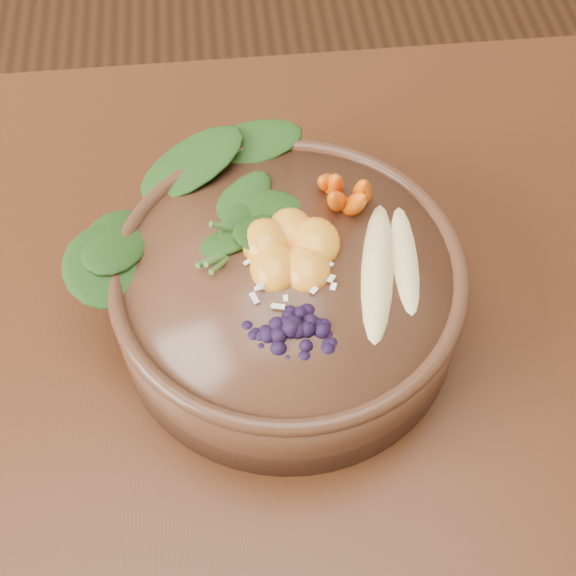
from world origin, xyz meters
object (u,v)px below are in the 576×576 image
(stoneware_bowl, at_px, (288,296))
(mandarin_cluster, at_px, (291,239))
(dining_table, at_px, (77,570))
(carrot_cluster, at_px, (352,163))
(banana_halves, at_px, (393,254))
(kale_heap, at_px, (234,194))
(blueberry_pile, at_px, (292,317))

(stoneware_bowl, relative_size, mandarin_cluster, 3.15)
(dining_table, bearing_deg, mandarin_cluster, 41.95)
(carrot_cluster, relative_size, banana_halves, 0.49)
(banana_halves, bearing_deg, mandarin_cluster, 170.25)
(stoneware_bowl, bearing_deg, dining_table, -140.38)
(stoneware_bowl, xyz_separation_m, kale_heap, (-0.03, 0.06, 0.05))
(stoneware_bowl, height_order, carrot_cluster, carrot_cluster)
(banana_halves, bearing_deg, stoneware_bowl, -177.26)
(dining_table, bearing_deg, stoneware_bowl, 39.62)
(kale_heap, xyz_separation_m, mandarin_cluster, (0.04, -0.04, -0.01))
(banana_halves, xyz_separation_m, mandarin_cluster, (-0.07, 0.02, 0.00))
(carrot_cluster, height_order, banana_halves, carrot_cluster)
(kale_heap, xyz_separation_m, blueberry_pile, (0.03, -0.11, -0.00))
(dining_table, height_order, blueberry_pile, blueberry_pile)
(banana_halves, relative_size, blueberry_pile, 1.21)
(mandarin_cluster, bearing_deg, blueberry_pile, -95.34)
(carrot_cluster, distance_m, banana_halves, 0.07)
(dining_table, relative_size, kale_heap, 9.86)
(dining_table, distance_m, mandarin_cluster, 0.29)
(mandarin_cluster, relative_size, blueberry_pile, 0.69)
(dining_table, height_order, stoneware_bowl, stoneware_bowl)
(mandarin_cluster, bearing_deg, stoneware_bowl, -102.42)
(carrot_cluster, bearing_deg, mandarin_cluster, -129.81)
(stoneware_bowl, height_order, blueberry_pile, blueberry_pile)
(dining_table, xyz_separation_m, mandarin_cluster, (0.17, 0.16, 0.17))
(dining_table, xyz_separation_m, carrot_cluster, (0.22, 0.20, 0.19))
(dining_table, relative_size, mandarin_cluster, 20.36)
(dining_table, relative_size, banana_halves, 11.58)
(blueberry_pile, bearing_deg, mandarin_cluster, 84.66)
(mandarin_cluster, bearing_deg, kale_heap, 132.14)
(carrot_cluster, xyz_separation_m, mandarin_cluster, (-0.05, -0.05, -0.02))
(kale_heap, relative_size, blueberry_pile, 1.42)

